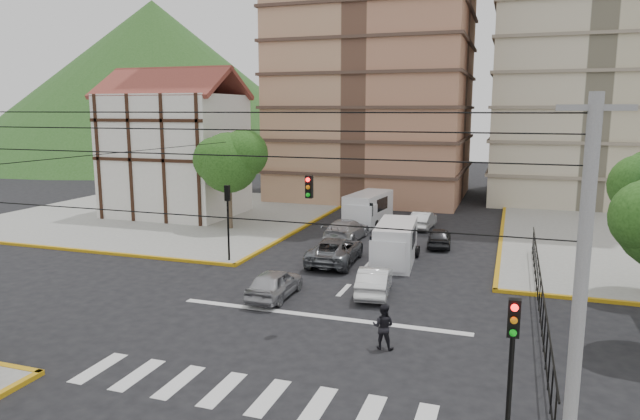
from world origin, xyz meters
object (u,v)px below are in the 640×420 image
at_px(traffic_light_nw, 228,210).
at_px(car_white_front_right, 374,280).
at_px(van_right_lane, 395,245).
at_px(pedestrian_crosswalk, 383,326).
at_px(traffic_light_se, 511,358).
at_px(van_left_lane, 367,210).
at_px(car_silver_front_left, 275,283).

xyz_separation_m(traffic_light_nw, car_white_front_right, (9.37, -2.91, -2.43)).
xyz_separation_m(van_right_lane, pedestrian_crosswalk, (1.94, -11.79, -0.29)).
bearing_deg(traffic_light_se, car_white_front_right, 116.16).
distance_m(van_right_lane, van_left_lane, 11.19).
bearing_deg(van_right_lane, pedestrian_crosswalk, -85.75).
bearing_deg(pedestrian_crosswalk, car_white_front_right, -73.04).
bearing_deg(van_right_lane, traffic_light_se, -75.91).
relative_size(traffic_light_se, van_right_lane, 0.81).
distance_m(traffic_light_nw, pedestrian_crosswalk, 14.51).
bearing_deg(traffic_light_se, van_left_lane, 110.27).
distance_m(van_right_lane, car_silver_front_left, 8.78).
relative_size(traffic_light_se, traffic_light_nw, 1.00).
relative_size(traffic_light_nw, car_silver_front_left, 1.08).
bearing_deg(car_white_front_right, traffic_light_se, 108.82).
height_order(traffic_light_nw, car_white_front_right, traffic_light_nw).
bearing_deg(pedestrian_crosswalk, car_silver_front_left, -32.97).
distance_m(van_right_lane, pedestrian_crosswalk, 11.95).
bearing_deg(traffic_light_nw, van_left_lane, 69.20).
distance_m(traffic_light_se, traffic_light_nw, 22.06).
distance_m(traffic_light_se, car_white_front_right, 14.35).
relative_size(traffic_light_nw, pedestrian_crosswalk, 2.55).
relative_size(traffic_light_se, car_silver_front_left, 1.08).
relative_size(car_silver_front_left, pedestrian_crosswalk, 2.37).
distance_m(traffic_light_se, pedestrian_crosswalk, 8.26).
distance_m(traffic_light_nw, van_right_lane, 9.81).
relative_size(van_right_lane, car_silver_front_left, 1.33).
bearing_deg(van_left_lane, car_silver_front_left, -82.70).
bearing_deg(traffic_light_nw, van_right_lane, 16.75).
relative_size(van_right_lane, van_left_lane, 0.94).
distance_m(traffic_light_nw, car_silver_front_left, 7.42).
bearing_deg(car_white_front_right, pedestrian_crosswalk, 98.92).
distance_m(car_silver_front_left, pedestrian_crosswalk, 7.39).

